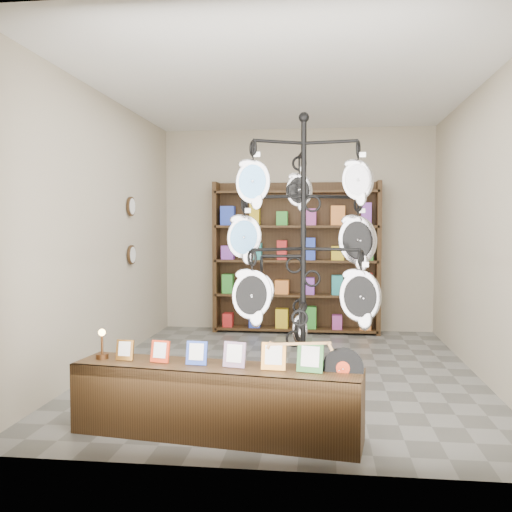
% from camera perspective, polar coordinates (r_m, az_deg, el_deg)
% --- Properties ---
extents(ground, '(5.00, 5.00, 0.00)m').
position_cam_1_polar(ground, '(6.25, 2.91, -11.42)').
color(ground, slate).
rests_on(ground, ground).
extents(room_envelope, '(5.00, 5.00, 5.00)m').
position_cam_1_polar(room_envelope, '(6.06, 2.96, 5.79)').
color(room_envelope, '#AFA48D').
rests_on(room_envelope, ground).
extents(display_tree, '(1.22, 1.13, 2.39)m').
position_cam_1_polar(display_tree, '(4.25, 4.75, 0.66)').
color(display_tree, black).
rests_on(display_tree, ground).
extents(front_shelf, '(2.19, 0.73, 0.76)m').
position_cam_1_polar(front_shelf, '(4.35, -4.05, -14.25)').
color(front_shelf, black).
rests_on(front_shelf, ground).
extents(back_shelving, '(2.42, 0.36, 2.20)m').
position_cam_1_polar(back_shelving, '(8.36, 4.02, -0.62)').
color(back_shelving, black).
rests_on(back_shelving, ground).
extents(wall_clocks, '(0.03, 0.24, 0.84)m').
position_cam_1_polar(wall_clocks, '(7.24, -12.36, 2.49)').
color(wall_clocks, black).
rests_on(wall_clocks, ground).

